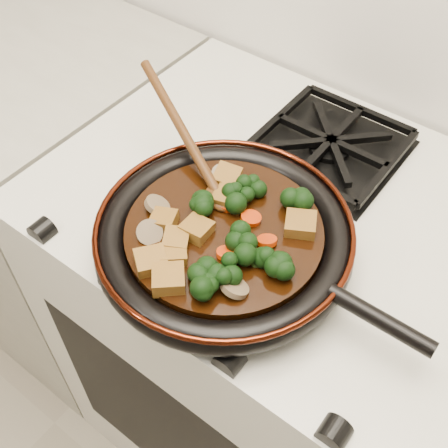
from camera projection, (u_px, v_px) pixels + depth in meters
The scene contains 36 objects.
stove at pixel (268, 338), 1.23m from camera, with size 0.76×0.60×0.90m, color beige.
burner_grate_front at pixel (232, 248), 0.81m from camera, with size 0.23×0.23×0.03m, color black, non-canonical shape.
burner_grate_back at pixel (330, 145), 0.95m from camera, with size 0.23×0.23×0.03m, color black, non-canonical shape.
skillet at pixel (225, 237), 0.78m from camera, with size 0.49×0.36×0.05m.
braising_sauce at pixel (224, 234), 0.78m from camera, with size 0.28×0.28×0.02m, color black.
tofu_cube_0 at pixel (151, 262), 0.73m from camera, with size 0.04×0.04×0.02m, color brown.
tofu_cube_1 at pixel (164, 220), 0.77m from camera, with size 0.03×0.03×0.02m, color brown.
tofu_cube_2 at pixel (197, 230), 0.76m from camera, with size 0.04×0.04×0.02m, color brown.
tofu_cube_3 at pixel (168, 279), 0.71m from camera, with size 0.04×0.04×0.02m, color brown.
tofu_cube_4 at pixel (300, 225), 0.77m from camera, with size 0.04×0.04×0.02m, color brown.
tofu_cube_5 at pixel (227, 197), 0.80m from camera, with size 0.04×0.04×0.02m, color brown.
tofu_cube_6 at pixel (231, 199), 0.80m from camera, with size 0.04×0.04×0.02m, color brown.
tofu_cube_7 at pixel (173, 255), 0.73m from camera, with size 0.04×0.03×0.02m, color brown.
tofu_cube_8 at pixel (227, 177), 0.83m from camera, with size 0.04×0.04×0.02m, color brown.
tofu_cube_9 at pixel (176, 241), 0.75m from camera, with size 0.04×0.03×0.02m, color brown.
broccoli_floret_0 at pixel (296, 203), 0.79m from camera, with size 0.06×0.06×0.05m, color black, non-canonical shape.
broccoli_floret_1 at pixel (231, 275), 0.71m from camera, with size 0.06×0.06×0.05m, color black, non-canonical shape.
broccoli_floret_2 at pixel (204, 208), 0.79m from camera, with size 0.06×0.06×0.05m, color black, non-canonical shape.
broccoli_floret_3 at pixel (206, 275), 0.71m from camera, with size 0.06×0.06×0.05m, color black, non-canonical shape.
broccoli_floret_4 at pixel (257, 259), 0.72m from camera, with size 0.06×0.06×0.05m, color black, non-canonical shape.
broccoli_floret_5 at pixel (240, 241), 0.75m from camera, with size 0.06×0.06×0.05m, color black, non-canonical shape.
broccoli_floret_6 at pixel (284, 266), 0.72m from camera, with size 0.06×0.06×0.05m, color black, non-canonical shape.
broccoli_floret_7 at pixel (234, 197), 0.79m from camera, with size 0.06×0.06×0.06m, color black, non-canonical shape.
broccoli_floret_8 at pixel (249, 191), 0.81m from camera, with size 0.05×0.05×0.05m, color black, non-canonical shape.
broccoli_floret_9 at pixel (200, 288), 0.70m from camera, with size 0.06×0.06×0.05m, color black, non-canonical shape.
carrot_coin_0 at pixel (232, 205), 0.80m from camera, with size 0.03×0.03×0.01m, color #AD2904.
carrot_coin_1 at pixel (251, 218), 0.78m from camera, with size 0.03×0.03×0.01m, color #AD2904.
carrot_coin_2 at pixel (227, 204), 0.80m from camera, with size 0.03×0.03×0.01m, color #AD2904.
carrot_coin_3 at pixel (226, 253), 0.74m from camera, with size 0.03×0.03×0.01m, color #AD2904.
carrot_coin_4 at pixel (226, 197), 0.80m from camera, with size 0.03×0.03×0.01m, color #AD2904.
carrot_coin_5 at pixel (267, 241), 0.75m from camera, with size 0.03×0.03×0.01m, color #AD2904.
mushroom_slice_0 at pixel (222, 174), 0.83m from camera, with size 0.03×0.03×0.01m, color brown.
mushroom_slice_1 at pixel (149, 232), 0.76m from camera, with size 0.04×0.04×0.01m, color brown.
mushroom_slice_2 at pixel (234, 287), 0.70m from camera, with size 0.04×0.04×0.01m, color brown.
mushroom_slice_3 at pixel (157, 205), 0.79m from camera, with size 0.04×0.04×0.01m, color brown.
wooden_spoon at pixel (196, 155), 0.83m from camera, with size 0.16×0.09×0.27m.
Camera 1 is at (0.29, 1.15, 1.55)m, focal length 45.00 mm.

